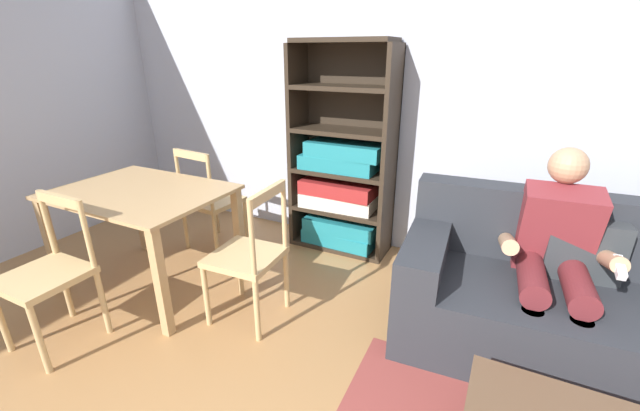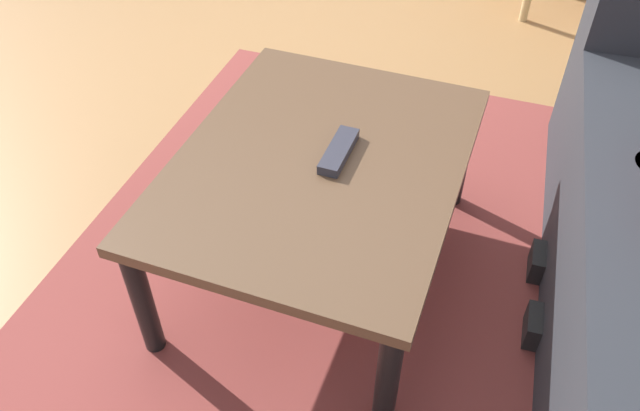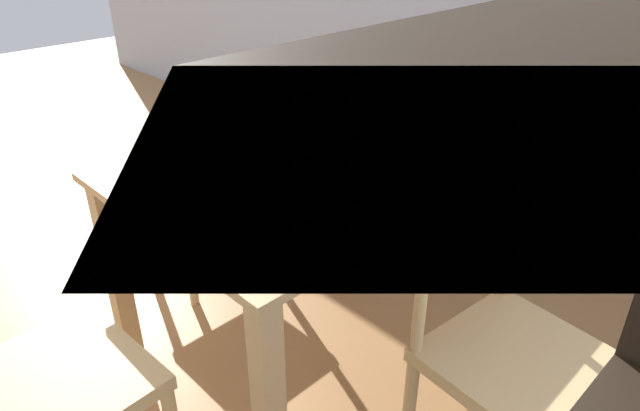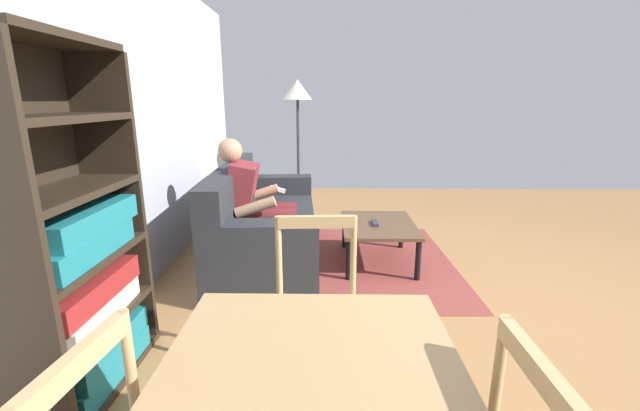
# 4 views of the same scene
# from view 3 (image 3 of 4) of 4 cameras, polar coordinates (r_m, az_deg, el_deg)

# --- Properties ---
(dining_table) EXTENTS (1.18, 0.87, 0.76)m
(dining_table) POSITION_cam_3_polar(r_m,az_deg,el_deg) (1.78, -0.00, 1.14)
(dining_table) COLOR tan
(dining_table) RESTS_ON ground_plane
(dining_chair_near_wall) EXTENTS (0.46, 0.46, 0.93)m
(dining_chair_near_wall) POSITION_cam_3_polar(r_m,az_deg,el_deg) (1.56, 19.00, -13.96)
(dining_chair_near_wall) COLOR tan
(dining_chair_near_wall) RESTS_ON ground_plane
(dining_chair_facing_couch) EXTENTS (0.44, 0.44, 0.94)m
(dining_chair_facing_couch) POSITION_cam_3_polar(r_m,az_deg,el_deg) (1.52, -26.94, -16.47)
(dining_chair_facing_couch) COLOR tan
(dining_chair_facing_couch) RESTS_ON ground_plane
(dining_chair_by_doorway) EXTENTS (0.42, 0.42, 0.91)m
(dining_chair_by_doorway) POSITION_cam_3_polar(r_m,az_deg,el_deg) (2.36, -12.03, 2.86)
(dining_chair_by_doorway) COLOR tan
(dining_chair_by_doorway) RESTS_ON ground_plane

